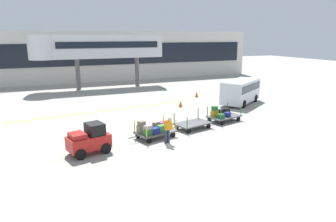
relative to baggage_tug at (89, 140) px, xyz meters
The scene contains 12 objects.
ground_plane 5.04m from the baggage_tug, ahead, with size 120.00×120.00×0.00m, color #9E9B91.
apron_lead_line 9.38m from the baggage_tug, 73.28° to the left, with size 14.83×0.20×0.01m, color yellow.
terminal_building 27.04m from the baggage_tug, 79.37° to the left, with size 46.30×2.51×6.56m.
jet_bridge 21.21m from the baggage_tug, 79.26° to the left, with size 14.83×3.00×6.07m.
baggage_tug is the anchor object (origin of this frame).
baggage_cart_lead 4.06m from the baggage_tug, 14.32° to the left, with size 3.09×1.92×1.10m.
baggage_cart_middle 7.17m from the baggage_tug, 14.25° to the left, with size 3.09×1.92×1.10m.
baggage_cart_tail 10.06m from the baggage_tug, 14.64° to the left, with size 3.09×1.92×1.13m.
baggage_handler 4.35m from the baggage_tug, ahead, with size 0.51×0.52×1.56m.
shuttle_van 16.06m from the baggage_tug, 25.61° to the left, with size 5.07×4.18×2.10m.
safety_cone_near 16.56m from the baggage_tug, 42.16° to the left, with size 0.36×0.36×0.55m, color #EA590F.
safety_cone_far 11.87m from the baggage_tug, 41.21° to the left, with size 0.36×0.36×0.55m, color #EA590F.
Camera 1 is at (-7.07, -15.79, 5.97)m, focal length 32.62 mm.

